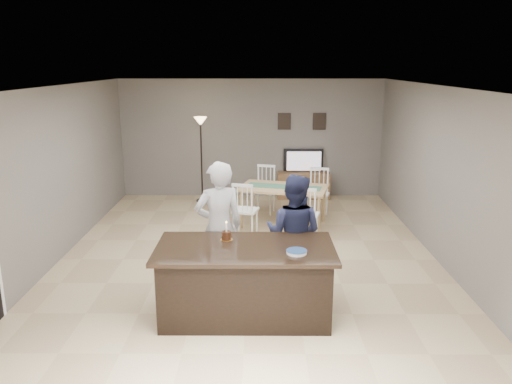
{
  "coord_description": "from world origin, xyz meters",
  "views": [
    {
      "loc": [
        0.16,
        -7.42,
        3.03
      ],
      "look_at": [
        0.12,
        -0.3,
        1.19
      ],
      "focal_mm": 35.0,
      "sensor_mm": 36.0,
      "label": 1
    }
  ],
  "objects_px": {
    "woman": "(219,227)",
    "television": "(304,161)",
    "man": "(294,233)",
    "dining_table": "(284,193)",
    "kitchen_island": "(245,281)",
    "plate_stack": "(297,252)",
    "floor_lamp": "(201,136)",
    "birthday_cake": "(226,235)",
    "tv_console": "(303,185)"
  },
  "relations": [
    {
      "from": "woman",
      "to": "television",
      "type": "bearing_deg",
      "value": -128.18
    },
    {
      "from": "man",
      "to": "dining_table",
      "type": "xyz_separation_m",
      "value": [
        0.0,
        2.83,
        -0.19
      ]
    },
    {
      "from": "woman",
      "to": "kitchen_island",
      "type": "bearing_deg",
      "value": 96.46
    },
    {
      "from": "plate_stack",
      "to": "man",
      "type": "bearing_deg",
      "value": 88.03
    },
    {
      "from": "kitchen_island",
      "to": "plate_stack",
      "type": "bearing_deg",
      "value": -19.69
    },
    {
      "from": "floor_lamp",
      "to": "kitchen_island",
      "type": "bearing_deg",
      "value": -78.16
    },
    {
      "from": "television",
      "to": "kitchen_island",
      "type": "bearing_deg",
      "value": 77.99
    },
    {
      "from": "woman",
      "to": "birthday_cake",
      "type": "xyz_separation_m",
      "value": [
        0.13,
        -0.48,
        0.06
      ]
    },
    {
      "from": "woman",
      "to": "birthday_cake",
      "type": "height_order",
      "value": "woman"
    },
    {
      "from": "dining_table",
      "to": "television",
      "type": "bearing_deg",
      "value": 89.5
    },
    {
      "from": "floor_lamp",
      "to": "dining_table",
      "type": "bearing_deg",
      "value": -44.53
    },
    {
      "from": "floor_lamp",
      "to": "woman",
      "type": "bearing_deg",
      "value": -80.8
    },
    {
      "from": "kitchen_island",
      "to": "birthday_cake",
      "type": "distance_m",
      "value": 0.61
    },
    {
      "from": "man",
      "to": "television",
      "type": "bearing_deg",
      "value": -76.27
    },
    {
      "from": "plate_stack",
      "to": "birthday_cake",
      "type": "bearing_deg",
      "value": 151.15
    },
    {
      "from": "kitchen_island",
      "to": "woman",
      "type": "height_order",
      "value": "woman"
    },
    {
      "from": "woman",
      "to": "floor_lamp",
      "type": "xyz_separation_m",
      "value": [
        -0.74,
        4.55,
        0.57
      ]
    },
    {
      "from": "kitchen_island",
      "to": "plate_stack",
      "type": "xyz_separation_m",
      "value": [
        0.6,
        -0.22,
        0.46
      ]
    },
    {
      "from": "birthday_cake",
      "to": "plate_stack",
      "type": "distance_m",
      "value": 0.96
    },
    {
      "from": "kitchen_island",
      "to": "television",
      "type": "height_order",
      "value": "television"
    },
    {
      "from": "plate_stack",
      "to": "floor_lamp",
      "type": "relative_size",
      "value": 0.13
    },
    {
      "from": "woman",
      "to": "dining_table",
      "type": "height_order",
      "value": "woman"
    },
    {
      "from": "kitchen_island",
      "to": "dining_table",
      "type": "xyz_separation_m",
      "value": [
        0.64,
        3.56,
        0.17
      ]
    },
    {
      "from": "television",
      "to": "man",
      "type": "xyz_separation_m",
      "value": [
        -0.57,
        -4.91,
        -0.05
      ]
    },
    {
      "from": "kitchen_island",
      "to": "plate_stack",
      "type": "relative_size",
      "value": 8.81
    },
    {
      "from": "tv_console",
      "to": "man",
      "type": "height_order",
      "value": "man"
    },
    {
      "from": "birthday_cake",
      "to": "floor_lamp",
      "type": "relative_size",
      "value": 0.13
    },
    {
      "from": "kitchen_island",
      "to": "plate_stack",
      "type": "distance_m",
      "value": 0.79
    },
    {
      "from": "birthday_cake",
      "to": "dining_table",
      "type": "xyz_separation_m",
      "value": [
        0.88,
        3.31,
        -0.33
      ]
    },
    {
      "from": "plate_stack",
      "to": "television",
      "type": "bearing_deg",
      "value": 84.17
    },
    {
      "from": "television",
      "to": "floor_lamp",
      "type": "height_order",
      "value": "floor_lamp"
    },
    {
      "from": "tv_console",
      "to": "birthday_cake",
      "type": "relative_size",
      "value": 5.02
    },
    {
      "from": "birthday_cake",
      "to": "plate_stack",
      "type": "bearing_deg",
      "value": -28.85
    },
    {
      "from": "man",
      "to": "plate_stack",
      "type": "bearing_deg",
      "value": 108.33
    },
    {
      "from": "woman",
      "to": "man",
      "type": "distance_m",
      "value": 1.01
    },
    {
      "from": "kitchen_island",
      "to": "floor_lamp",
      "type": "relative_size",
      "value": 1.13
    },
    {
      "from": "man",
      "to": "woman",
      "type": "bearing_deg",
      "value": 20.29
    },
    {
      "from": "kitchen_island",
      "to": "man",
      "type": "height_order",
      "value": "man"
    },
    {
      "from": "man",
      "to": "floor_lamp",
      "type": "xyz_separation_m",
      "value": [
        -1.74,
        4.55,
        0.66
      ]
    },
    {
      "from": "kitchen_island",
      "to": "woman",
      "type": "relative_size",
      "value": 1.19
    },
    {
      "from": "television",
      "to": "dining_table",
      "type": "bearing_deg",
      "value": 74.91
    },
    {
      "from": "woman",
      "to": "dining_table",
      "type": "distance_m",
      "value": 3.02
    },
    {
      "from": "television",
      "to": "floor_lamp",
      "type": "relative_size",
      "value": 0.48
    },
    {
      "from": "television",
      "to": "man",
      "type": "distance_m",
      "value": 4.94
    },
    {
      "from": "plate_stack",
      "to": "floor_lamp",
      "type": "xyz_separation_m",
      "value": [
        -1.71,
        5.5,
        0.55
      ]
    },
    {
      "from": "plate_stack",
      "to": "dining_table",
      "type": "height_order",
      "value": "dining_table"
    },
    {
      "from": "woman",
      "to": "dining_table",
      "type": "bearing_deg",
      "value": -130.08
    },
    {
      "from": "plate_stack",
      "to": "woman",
      "type": "bearing_deg",
      "value": 135.78
    },
    {
      "from": "television",
      "to": "man",
      "type": "bearing_deg",
      "value": 83.43
    },
    {
      "from": "tv_console",
      "to": "television",
      "type": "height_order",
      "value": "television"
    }
  ]
}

